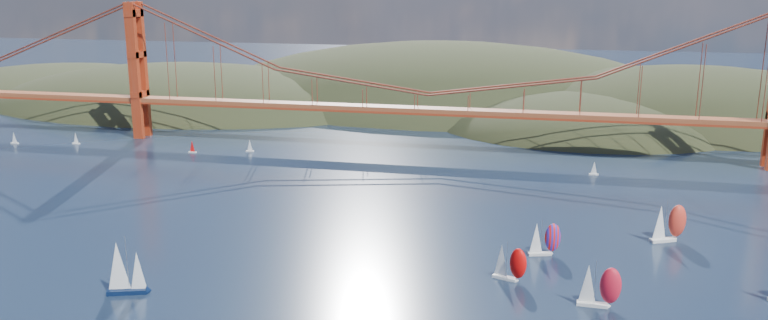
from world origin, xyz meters
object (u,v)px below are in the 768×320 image
(sloop_navy, at_px, (124,269))
(racer_rwb, at_px, (544,238))
(racer_0, at_px, (509,262))
(racer_3, at_px, (668,222))
(racer_1, at_px, (599,285))

(sloop_navy, distance_m, racer_rwb, 95.68)
(racer_0, xyz_separation_m, racer_3, (37.63, 33.51, 0.91))
(racer_3, xyz_separation_m, racer_rwb, (-30.35, -16.44, -0.85))
(racer_0, height_order, racer_3, racer_3)
(sloop_navy, distance_m, racer_3, 130.16)
(racer_1, bearing_deg, racer_0, 154.06)
(sloop_navy, distance_m, racer_1, 98.23)
(racer_3, height_order, racer_rwb, racer_3)
(racer_0, bearing_deg, racer_rwb, 86.93)
(racer_0, distance_m, racer_3, 50.40)
(racer_rwb, bearing_deg, racer_3, 11.32)
(racer_rwb, bearing_deg, sloop_navy, -171.10)
(sloop_navy, distance_m, racer_0, 82.54)
(sloop_navy, height_order, racer_3, sloop_navy)
(sloop_navy, xyz_separation_m, racer_3, (116.31, 58.42, -0.57))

